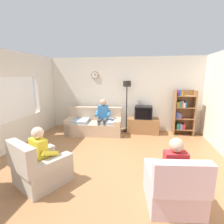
{
  "coord_description": "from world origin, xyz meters",
  "views": [
    {
      "loc": [
        0.7,
        -3.89,
        2.03
      ],
      "look_at": [
        -0.18,
        1.17,
        0.95
      ],
      "focal_mm": 27.88,
      "sensor_mm": 36.0,
      "label": 1
    }
  ],
  "objects_px": {
    "bookshelf": "(182,112)",
    "person_on_couch": "(103,115)",
    "person_in_left_armchair": "(44,152)",
    "couch": "(94,125)",
    "person_in_right_armchair": "(173,167)",
    "floor_lamp": "(127,92)",
    "tv": "(143,112)",
    "armchair_near_bookshelf": "(173,188)",
    "tv_stand": "(143,125)",
    "armchair_near_window": "(41,169)"
  },
  "relations": [
    {
      "from": "floor_lamp",
      "to": "person_in_left_armchair",
      "type": "bearing_deg",
      "value": -110.28
    },
    {
      "from": "couch",
      "to": "person_in_right_armchair",
      "type": "xyz_separation_m",
      "value": [
        2.17,
        -3.12,
        0.29
      ]
    },
    {
      "from": "tv_stand",
      "to": "couch",
      "type": "bearing_deg",
      "value": -168.28
    },
    {
      "from": "bookshelf",
      "to": "armchair_near_window",
      "type": "bearing_deg",
      "value": -133.07
    },
    {
      "from": "person_in_left_armchair",
      "to": "person_in_right_armchair",
      "type": "distance_m",
      "value": 2.34
    },
    {
      "from": "tv_stand",
      "to": "armchair_near_bookshelf",
      "type": "height_order",
      "value": "armchair_near_bookshelf"
    },
    {
      "from": "tv",
      "to": "person_in_right_armchair",
      "type": "relative_size",
      "value": 0.54
    },
    {
      "from": "tv",
      "to": "person_in_left_armchair",
      "type": "relative_size",
      "value": 0.54
    },
    {
      "from": "bookshelf",
      "to": "person_on_couch",
      "type": "xyz_separation_m",
      "value": [
        -2.7,
        -0.53,
        -0.09
      ]
    },
    {
      "from": "bookshelf",
      "to": "person_in_left_armchair",
      "type": "height_order",
      "value": "bookshelf"
    },
    {
      "from": "bookshelf",
      "to": "person_on_couch",
      "type": "height_order",
      "value": "bookshelf"
    },
    {
      "from": "couch",
      "to": "person_in_right_armchair",
      "type": "distance_m",
      "value": 3.81
    },
    {
      "from": "armchair_near_window",
      "to": "person_in_right_armchair",
      "type": "relative_size",
      "value": 1.04
    },
    {
      "from": "armchair_near_window",
      "to": "bookshelf",
      "type": "bearing_deg",
      "value": 46.93
    },
    {
      "from": "armchair_near_bookshelf",
      "to": "person_in_right_armchair",
      "type": "height_order",
      "value": "person_in_right_armchair"
    },
    {
      "from": "couch",
      "to": "floor_lamp",
      "type": "distance_m",
      "value": 1.65
    },
    {
      "from": "bookshelf",
      "to": "person_on_couch",
      "type": "relative_size",
      "value": 1.26
    },
    {
      "from": "person_on_couch",
      "to": "person_in_right_armchair",
      "type": "xyz_separation_m",
      "value": [
        1.83,
        -3.01,
        -0.09
      ]
    },
    {
      "from": "couch",
      "to": "bookshelf",
      "type": "xyz_separation_m",
      "value": [
        3.04,
        0.42,
        0.48
      ]
    },
    {
      "from": "couch",
      "to": "person_in_left_armchair",
      "type": "xyz_separation_m",
      "value": [
        -0.16,
        -2.97,
        0.29
      ]
    },
    {
      "from": "tv",
      "to": "person_in_left_armchair",
      "type": "bearing_deg",
      "value": -119.56
    },
    {
      "from": "person_in_left_armchair",
      "to": "bookshelf",
      "type": "bearing_deg",
      "value": 46.67
    },
    {
      "from": "armchair_near_window",
      "to": "person_on_couch",
      "type": "distance_m",
      "value": 3.02
    },
    {
      "from": "couch",
      "to": "tv_stand",
      "type": "bearing_deg",
      "value": 11.72
    },
    {
      "from": "bookshelf",
      "to": "tv",
      "type": "bearing_deg",
      "value": -175.96
    },
    {
      "from": "couch",
      "to": "armchair_near_window",
      "type": "distance_m",
      "value": 3.06
    },
    {
      "from": "tv_stand",
      "to": "tv",
      "type": "distance_m",
      "value": 0.49
    },
    {
      "from": "couch",
      "to": "tv",
      "type": "distance_m",
      "value": 1.8
    },
    {
      "from": "armchair_near_bookshelf",
      "to": "person_in_left_armchair",
      "type": "relative_size",
      "value": 0.87
    },
    {
      "from": "tv",
      "to": "person_in_left_armchair",
      "type": "distance_m",
      "value": 3.8
    },
    {
      "from": "bookshelf",
      "to": "armchair_near_bookshelf",
      "type": "relative_size",
      "value": 1.6
    },
    {
      "from": "person_in_left_armchair",
      "to": "armchair_near_bookshelf",
      "type": "bearing_deg",
      "value": -5.79
    },
    {
      "from": "floor_lamp",
      "to": "person_on_couch",
      "type": "height_order",
      "value": "floor_lamp"
    },
    {
      "from": "couch",
      "to": "person_in_right_armchair",
      "type": "relative_size",
      "value": 1.75
    },
    {
      "from": "floor_lamp",
      "to": "armchair_near_bookshelf",
      "type": "xyz_separation_m",
      "value": [
        1.08,
        -3.67,
        -1.16
      ]
    },
    {
      "from": "couch",
      "to": "armchair_near_bookshelf",
      "type": "distance_m",
      "value": 3.88
    },
    {
      "from": "tv",
      "to": "bookshelf",
      "type": "xyz_separation_m",
      "value": [
        1.33,
        0.09,
        0.03
      ]
    },
    {
      "from": "tv",
      "to": "couch",
      "type": "bearing_deg",
      "value": -169.07
    },
    {
      "from": "tv_stand",
      "to": "armchair_near_window",
      "type": "xyz_separation_m",
      "value": [
        -1.92,
        -3.41,
        0.02
      ]
    },
    {
      "from": "tv_stand",
      "to": "armchair_near_window",
      "type": "distance_m",
      "value": 3.91
    },
    {
      "from": "armchair_near_bookshelf",
      "to": "person_on_couch",
      "type": "xyz_separation_m",
      "value": [
        -1.84,
        3.1,
        0.41
      ]
    },
    {
      "from": "armchair_near_bookshelf",
      "to": "bookshelf",
      "type": "bearing_deg",
      "value": 76.66
    },
    {
      "from": "couch",
      "to": "armchair_near_bookshelf",
      "type": "height_order",
      "value": "same"
    },
    {
      "from": "armchair_near_bookshelf",
      "to": "person_in_right_armchair",
      "type": "bearing_deg",
      "value": 97.49
    },
    {
      "from": "floor_lamp",
      "to": "person_in_right_armchair",
      "type": "bearing_deg",
      "value": -73.42
    },
    {
      "from": "couch",
      "to": "floor_lamp",
      "type": "relative_size",
      "value": 1.06
    },
    {
      "from": "bookshelf",
      "to": "armchair_near_bookshelf",
      "type": "xyz_separation_m",
      "value": [
        -0.86,
        -3.64,
        -0.5
      ]
    },
    {
      "from": "person_on_couch",
      "to": "tv_stand",
      "type": "bearing_deg",
      "value": 18.76
    },
    {
      "from": "couch",
      "to": "tv_stand",
      "type": "distance_m",
      "value": 1.75
    },
    {
      "from": "tv_stand",
      "to": "armchair_near_window",
      "type": "bearing_deg",
      "value": -119.38
    }
  ]
}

